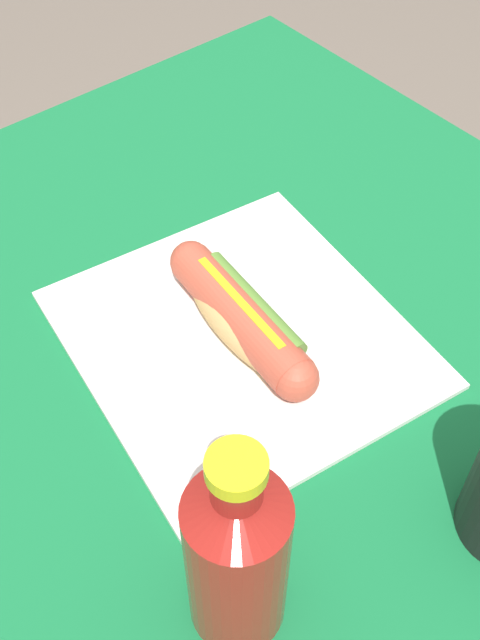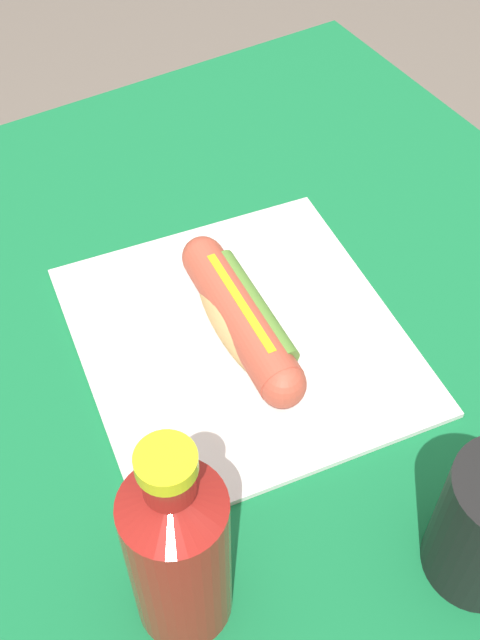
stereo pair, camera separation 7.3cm
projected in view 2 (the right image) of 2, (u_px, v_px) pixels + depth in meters
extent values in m
plane|color=#6B6056|center=(259.00, 631.00, 1.33)|extent=(6.00, 6.00, 0.00)
cylinder|color=brown|center=(298.00, 281.00, 1.36)|extent=(0.07, 0.07, 0.73)
cube|color=brown|center=(273.00, 362.00, 0.76)|extent=(0.90, 0.76, 0.03)
cube|color=#146B38|center=(273.00, 351.00, 0.75)|extent=(0.96, 0.82, 0.00)
cube|color=silver|center=(240.00, 338.00, 0.76)|extent=(0.36, 0.34, 0.01)
ellipsoid|color=tan|center=(240.00, 320.00, 0.74)|extent=(0.17, 0.07, 0.05)
cylinder|color=#BC4C38|center=(240.00, 316.00, 0.73)|extent=(0.18, 0.06, 0.04)
sphere|color=#BC4C38|center=(283.00, 384.00, 0.68)|extent=(0.04, 0.04, 0.04)
sphere|color=#BC4C38|center=(203.00, 257.00, 0.78)|extent=(0.04, 0.04, 0.04)
cube|color=yellow|center=(240.00, 302.00, 0.72)|extent=(0.13, 0.02, 0.00)
cylinder|color=#568433|center=(255.00, 306.00, 0.73)|extent=(0.14, 0.03, 0.02)
cylinder|color=maroon|center=(179.00, 559.00, 0.53)|extent=(0.07, 0.07, 0.15)
cone|color=maroon|center=(171.00, 498.00, 0.47)|extent=(0.07, 0.07, 0.02)
cylinder|color=maroon|center=(168.00, 479.00, 0.45)|extent=(0.03, 0.03, 0.02)
cylinder|color=yellow|center=(166.00, 463.00, 0.44)|extent=(0.04, 0.04, 0.01)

